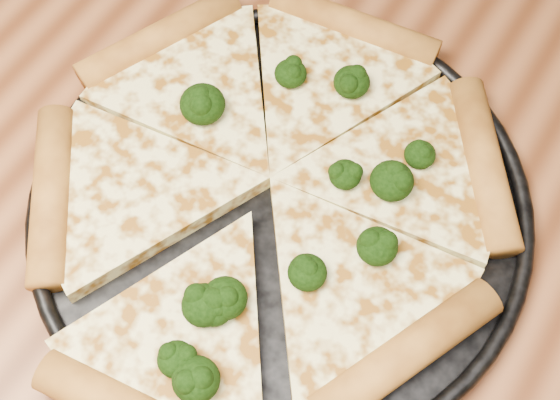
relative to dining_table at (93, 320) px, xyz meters
The scene contains 4 objects.
dining_table is the anchor object (origin of this frame).
pizza_pan 0.18m from the dining_table, 50.18° to the left, with size 0.34×0.34×0.02m.
pizza 0.18m from the dining_table, 55.32° to the left, with size 0.35×0.36×0.03m.
broccoli_florets 0.19m from the dining_table, 43.01° to the left, with size 0.19×0.26×0.02m.
Camera 1 is at (0.23, -0.09, 1.23)m, focal length 50.06 mm.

